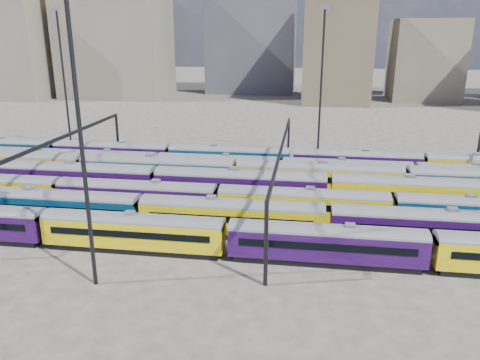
# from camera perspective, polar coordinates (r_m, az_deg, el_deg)

# --- Properties ---
(ground) EXTENTS (500.00, 500.00, 0.00)m
(ground) POSITION_cam_1_polar(r_m,az_deg,el_deg) (62.05, -4.37, -2.72)
(ground) COLOR #403D36
(ground) RESTS_ON ground
(rake_0) EXTENTS (115.23, 2.81, 4.72)m
(rake_0) POSITION_cam_1_polar(r_m,az_deg,el_deg) (46.43, -1.63, -6.55)
(rake_0) COLOR black
(rake_0) RESTS_ON ground
(rake_1) EXTENTS (123.26, 3.01, 5.06)m
(rake_1) POSITION_cam_1_polar(r_m,az_deg,el_deg) (50.42, 10.67, -4.64)
(rake_1) COLOR black
(rake_1) RESTS_ON ground
(rake_2) EXTENTS (120.77, 2.95, 4.96)m
(rake_2) POSITION_cam_1_polar(r_m,az_deg,el_deg) (56.01, -2.74, -2.13)
(rake_2) COLOR black
(rake_2) RESTS_ON ground
(rake_3) EXTENTS (134.86, 3.29, 5.55)m
(rake_3) POSITION_cam_1_polar(r_m,az_deg,el_deg) (62.83, -10.23, 0.11)
(rake_3) COLOR black
(rake_3) RESTS_ON ground
(rake_4) EXTENTS (112.93, 3.31, 5.58)m
(rake_4) POSITION_cam_1_polar(r_m,az_deg,el_deg) (64.46, 9.57, 0.61)
(rake_4) COLOR black
(rake_4) RESTS_ON ground
(rake_5) EXTENTS (113.27, 2.76, 4.64)m
(rake_5) POSITION_cam_1_polar(r_m,az_deg,el_deg) (73.00, -10.02, 2.18)
(rake_5) COLOR black
(rake_5) RESTS_ON ground
(rake_6) EXTENTS (118.98, 2.90, 4.88)m
(rake_6) POSITION_cam_1_polar(r_m,az_deg,el_deg) (74.20, 6.30, 2.69)
(rake_6) COLOR black
(rake_6) RESTS_ON ground
(gantry_1) EXTENTS (0.35, 40.35, 8.03)m
(gantry_1) POSITION_cam_1_polar(r_m,az_deg,el_deg) (67.32, -21.39, 3.75)
(gantry_1) COLOR black
(gantry_1) RESTS_ON ground
(gantry_2) EXTENTS (0.35, 40.35, 8.03)m
(gantry_2) POSITION_cam_1_polar(r_m,az_deg,el_deg) (58.67, 5.07, 3.02)
(gantry_2) COLOR black
(gantry_2) RESTS_ON ground
(mast_1) EXTENTS (1.40, 0.50, 25.60)m
(mast_1) POSITION_cam_1_polar(r_m,az_deg,el_deg) (90.09, -20.70, 11.68)
(mast_1) COLOR black
(mast_1) RESTS_ON ground
(mast_2) EXTENTS (1.40, 0.50, 25.60)m
(mast_2) POSITION_cam_1_polar(r_m,az_deg,el_deg) (39.89, -18.94, 5.82)
(mast_2) COLOR black
(mast_2) RESTS_ON ground
(mast_3) EXTENTS (1.40, 0.50, 25.60)m
(mast_3) POSITION_cam_1_polar(r_m,az_deg,el_deg) (81.09, 9.89, 12.00)
(mast_3) COLOR black
(mast_3) RESTS_ON ground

